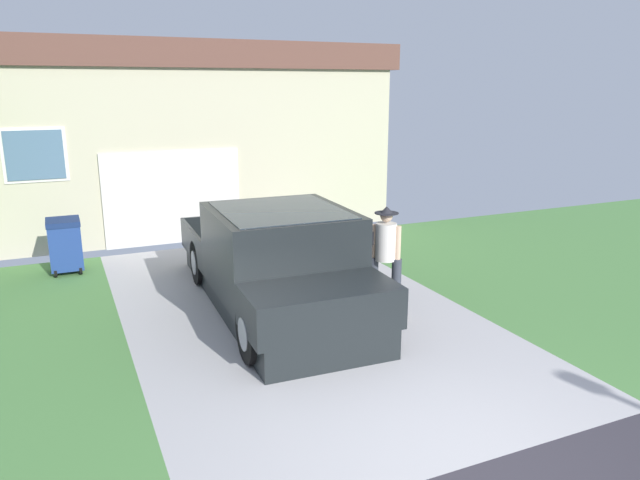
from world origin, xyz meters
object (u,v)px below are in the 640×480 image
object	(u,v)px
person_with_hat	(385,253)
handbag	(388,308)
house_with_garage	(162,134)
pickup_truck	(279,265)
wheeled_trash_bin	(65,244)

from	to	relation	value
person_with_hat	handbag	xyz separation A→B (m)	(-0.05, -0.21, -0.84)
person_with_hat	house_with_garage	size ratio (longest dim) A/B	0.15
handbag	house_with_garage	bearing A→B (deg)	102.91
pickup_truck	handbag	bearing A→B (deg)	151.75
person_with_hat	house_with_garage	distance (m)	8.59
house_with_garage	person_with_hat	bearing A→B (deg)	-76.44
pickup_truck	house_with_garage	xyz separation A→B (m)	(-0.44, 7.59, 1.51)
person_with_hat	wheeled_trash_bin	world-z (taller)	person_with_hat
person_with_hat	handbag	bearing A→B (deg)	116.58
pickup_truck	house_with_garage	bearing A→B (deg)	-84.64
pickup_truck	wheeled_trash_bin	xyz separation A→B (m)	(-3.05, 3.61, -0.20)
person_with_hat	pickup_truck	bearing A→B (deg)	16.84
person_with_hat	handbag	world-z (taller)	person_with_hat
handbag	pickup_truck	bearing A→B (deg)	149.73
pickup_truck	wheeled_trash_bin	world-z (taller)	pickup_truck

